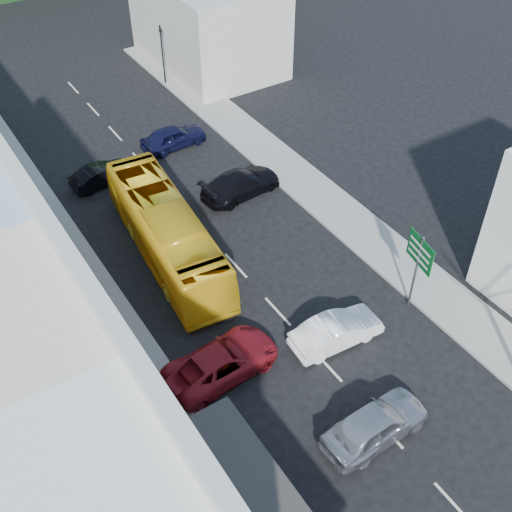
% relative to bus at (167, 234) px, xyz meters
% --- Properties ---
extents(ground, '(120.00, 120.00, 0.00)m').
position_rel_bus_xyz_m(ground, '(2.61, -10.65, -1.55)').
color(ground, black).
rests_on(ground, ground).
extents(sidewalk_left, '(3.00, 52.00, 0.15)m').
position_rel_bus_xyz_m(sidewalk_left, '(-4.89, -0.65, -1.48)').
color(sidewalk_left, gray).
rests_on(sidewalk_left, ground).
extents(sidewalk_right, '(3.00, 52.00, 0.15)m').
position_rel_bus_xyz_m(sidewalk_right, '(10.11, -0.65, -1.48)').
color(sidewalk_right, gray).
rests_on(sidewalk_right, ground).
extents(distant_block_right, '(8.00, 12.00, 7.00)m').
position_rel_bus_xyz_m(distant_block_right, '(13.61, 19.35, 1.95)').
color(distant_block_right, '#B7B2A8').
rests_on(distant_block_right, ground).
extents(bus, '(3.64, 11.79, 3.10)m').
position_rel_bus_xyz_m(bus, '(0.00, 0.00, 0.00)').
color(bus, yellow).
rests_on(bus, ground).
extents(car_silver, '(4.46, 1.95, 1.40)m').
position_rel_bus_xyz_m(car_silver, '(1.96, -14.62, -0.85)').
color(car_silver, '#BABABF').
rests_on(car_silver, ground).
extents(car_white, '(4.50, 2.07, 1.40)m').
position_rel_bus_xyz_m(car_white, '(3.81, -9.74, -0.85)').
color(car_white, white).
rests_on(car_white, ground).
extents(car_red, '(4.73, 2.24, 1.40)m').
position_rel_bus_xyz_m(car_red, '(-1.62, -8.40, -0.85)').
color(car_red, maroon).
rests_on(car_red, ground).
extents(car_black_near, '(4.66, 2.29, 1.40)m').
position_rel_bus_xyz_m(car_black_near, '(6.25, 2.67, -0.85)').
color(car_black_near, black).
rests_on(car_black_near, ground).
extents(car_navy_mid, '(4.47, 1.97, 1.40)m').
position_rel_bus_xyz_m(car_navy_mid, '(5.29, 9.64, -0.85)').
color(car_navy_mid, black).
rests_on(car_navy_mid, ground).
extents(car_black_far, '(4.60, 2.36, 1.40)m').
position_rel_bus_xyz_m(car_black_far, '(-0.39, 8.30, -0.85)').
color(car_black_far, black).
rests_on(car_black_far, ground).
extents(pedestrian_left, '(0.48, 0.65, 1.70)m').
position_rel_bus_xyz_m(pedestrian_left, '(-5.23, -8.94, -0.55)').
color(pedestrian_left, black).
rests_on(pedestrian_left, sidewalk_left).
extents(direction_sign, '(0.97, 2.06, 4.40)m').
position_rel_bus_xyz_m(direction_sign, '(8.41, -9.80, 0.65)').
color(direction_sign, '#09501D').
rests_on(direction_sign, ground).
extents(traffic_signal, '(1.15, 1.27, 4.67)m').
position_rel_bus_xyz_m(traffic_signal, '(8.83, 17.96, 0.79)').
color(traffic_signal, black).
rests_on(traffic_signal, ground).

